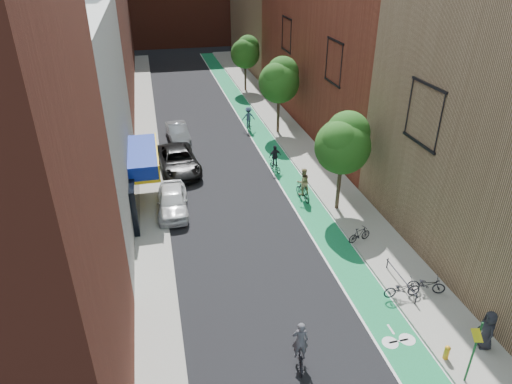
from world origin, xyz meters
TOP-DOWN VIEW (x-y plane):
  - ground at (0.00, 0.00)m, footprint 160.00×160.00m
  - bike_lane at (4.00, 26.00)m, footprint 2.00×68.00m
  - sidewalk_left at (-6.00, 26.00)m, footprint 2.00×68.00m
  - sidewalk_right at (6.50, 26.00)m, footprint 3.00×68.00m
  - building_left_white at (-11.00, 14.00)m, footprint 8.00×20.00m
  - tree_near at (5.65, 10.02)m, footprint 3.40×3.36m
  - tree_mid at (5.65, 24.02)m, footprint 3.55×3.53m
  - tree_far at (5.65, 38.02)m, footprint 3.30×3.25m
  - sign_pole at (5.38, -3.50)m, footprint 0.13×0.71m
  - parked_car_white at (-4.60, 12.16)m, footprint 2.11×4.74m
  - parked_car_black at (-3.77, 18.13)m, footprint 3.30×6.24m
  - parked_car_silver at (-3.30, 24.25)m, footprint 1.96×4.60m
  - cyclist_lead at (-0.52, -1.16)m, footprint 0.90×1.65m
  - cyclist_lane_near at (3.92, 11.85)m, footprint 1.01×1.88m
  - cyclist_lane_mid at (3.26, 16.43)m, footprint 1.06×1.62m
  - cyclist_lane_far at (3.20, 25.37)m, footprint 1.17×1.66m
  - parked_bike_near at (5.40, 1.43)m, footprint 1.83×0.77m
  - parked_bike_mid at (5.40, 6.19)m, footprint 1.55×0.79m
  - parked_bike_far at (6.71, 1.46)m, footprint 1.87×1.26m
  - pedestrian at (7.22, -2.14)m, footprint 0.73×0.98m
  - fire_hydrant at (5.30, -2.37)m, footprint 0.24×0.24m

SIDE VIEW (x-z plane):
  - ground at x=0.00m, z-range 0.00..0.00m
  - bike_lane at x=4.00m, z-range 0.00..0.01m
  - sidewalk_left at x=-6.00m, z-range 0.00..0.15m
  - sidewalk_right at x=6.50m, z-range 0.00..0.15m
  - fire_hydrant at x=5.30m, z-range 0.17..0.85m
  - parked_bike_mid at x=5.40m, z-range 0.15..1.05m
  - parked_bike_far at x=6.71m, z-range 0.15..1.08m
  - parked_bike_near at x=5.40m, z-range 0.15..1.09m
  - parked_car_silver at x=-3.30m, z-range 0.00..1.48m
  - cyclist_lead at x=-0.52m, z-range -0.31..1.84m
  - parked_car_white at x=-4.60m, z-range 0.00..1.58m
  - cyclist_lane_mid at x=3.26m, z-range -0.21..1.82m
  - parked_car_black at x=-3.77m, z-range 0.00..1.67m
  - cyclist_lane_near at x=3.92m, z-range -0.17..2.04m
  - cyclist_lane_far at x=3.20m, z-range -0.09..2.07m
  - pedestrian at x=7.22m, z-range 0.15..1.96m
  - sign_pole at x=5.38m, z-range 0.34..3.34m
  - tree_far at x=5.65m, z-range 1.40..7.60m
  - tree_near at x=5.65m, z-range 1.45..7.87m
  - tree_mid at x=5.65m, z-range 1.52..8.26m
  - building_left_white at x=-11.00m, z-range 0.00..12.00m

